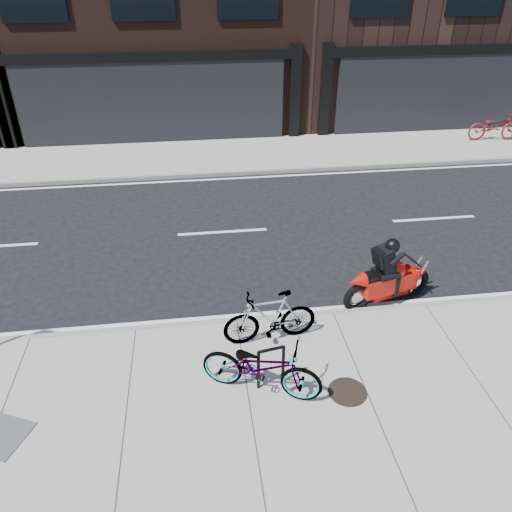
{
  "coord_description": "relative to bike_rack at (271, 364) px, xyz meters",
  "views": [
    {
      "loc": [
        -0.64,
        -9.82,
        6.51
      ],
      "look_at": [
        0.55,
        -0.79,
        0.9
      ],
      "focal_mm": 35.0,
      "sensor_mm": 36.0,
      "label": 1
    }
  ],
  "objects": [
    {
      "name": "bicycle_far",
      "position": [
        10.61,
        11.67,
        0.05
      ],
      "size": [
        2.07,
        0.85,
        1.06
      ],
      "primitive_type": "imported",
      "rotation": [
        0.0,
        0.0,
        1.5
      ],
      "color": "maroon",
      "rests_on": "sidewalk_far"
    },
    {
      "name": "ground",
      "position": [
        -0.41,
        3.76,
        -0.62
      ],
      "size": [
        120.0,
        120.0,
        0.0
      ],
      "primitive_type": "plane",
      "color": "black",
      "rests_on": "ground"
    },
    {
      "name": "bike_rack",
      "position": [
        0.0,
        0.0,
        0.0
      ],
      "size": [
        0.49,
        0.14,
        0.83
      ],
      "rotation": [
        0.0,
        0.0,
        0.18
      ],
      "color": "black",
      "rests_on": "sidewalk_near"
    },
    {
      "name": "bicycle_rear",
      "position": [
        0.16,
        1.16,
        0.05
      ],
      "size": [
        1.83,
        0.67,
        1.07
      ],
      "primitive_type": "imported",
      "rotation": [
        0.0,
        0.0,
        4.81
      ],
      "color": "gray",
      "rests_on": "sidewalk_near"
    },
    {
      "name": "sidewalk_near",
      "position": [
        -0.41,
        -1.24,
        -0.55
      ],
      "size": [
        60.0,
        6.0,
        0.13
      ],
      "primitive_type": "cube",
      "color": "gray",
      "rests_on": "ground"
    },
    {
      "name": "sidewalk_far",
      "position": [
        -0.41,
        11.51,
        -0.55
      ],
      "size": [
        60.0,
        3.5,
        0.13
      ],
      "primitive_type": "cube",
      "color": "gray",
      "rests_on": "ground"
    },
    {
      "name": "manhole_cover",
      "position": [
        1.26,
        -0.34,
        -0.48
      ],
      "size": [
        0.73,
        0.73,
        0.02
      ],
      "primitive_type": "cylinder",
      "rotation": [
        0.0,
        0.0,
        -0.11
      ],
      "color": "black",
      "rests_on": "sidewalk_near"
    },
    {
      "name": "utility_grate",
      "position": [
        -4.27,
        -0.53,
        -0.48
      ],
      "size": [
        0.99,
        0.99,
        0.02
      ],
      "primitive_type": "cube",
      "rotation": [
        0.0,
        0.0,
        -0.42
      ],
      "color": "#505053",
      "rests_on": "sidewalk_near"
    },
    {
      "name": "motorcycle",
      "position": [
        2.94,
        2.19,
        0.03
      ],
      "size": [
        2.1,
        0.82,
        1.59
      ],
      "rotation": [
        0.0,
        0.0,
        0.26
      ],
      "color": "black",
      "rests_on": "ground"
    },
    {
      "name": "bicycle_front",
      "position": [
        -0.18,
        -0.1,
        0.05
      ],
      "size": [
        2.16,
        1.45,
        1.08
      ],
      "primitive_type": "imported",
      "rotation": [
        0.0,
        0.0,
        1.17
      ],
      "color": "gray",
      "rests_on": "sidewalk_near"
    }
  ]
}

